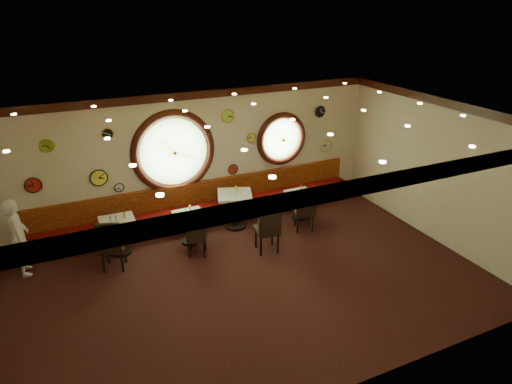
{
  "coord_description": "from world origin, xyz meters",
  "views": [
    {
      "loc": [
        -3.09,
        -6.86,
        5.15
      ],
      "look_at": [
        0.47,
        0.8,
        1.5
      ],
      "focal_mm": 32.0,
      "sensor_mm": 36.0,
      "label": 1
    }
  ],
  "objects_px": {
    "table_b": "(190,225)",
    "waiter": "(19,237)",
    "condiment_d_salt": "(297,190)",
    "condiment_b_bottle": "(190,208)",
    "condiment_a_salt": "(110,219)",
    "condiment_c_salt": "(230,192)",
    "condiment_c_bottle": "(236,188)",
    "chair_a": "(111,243)",
    "chair_d": "(305,207)",
    "condiment_c_pepper": "(236,192)",
    "table_c": "(235,206)",
    "condiment_b_salt": "(188,212)",
    "condiment_a_bottle": "(124,215)",
    "condiment_a_pepper": "(116,219)",
    "condiment_d_pepper": "(303,191)",
    "chair_b": "(196,233)",
    "condiment_d_bottle": "(301,188)",
    "table_a": "(119,232)",
    "chair_c": "(269,225)",
    "table_d": "(300,202)",
    "condiment_b_pepper": "(189,212)"
  },
  "relations": [
    {
      "from": "table_b",
      "to": "waiter",
      "type": "bearing_deg",
      "value": 175.97
    },
    {
      "from": "condiment_d_salt",
      "to": "condiment_b_bottle",
      "type": "relative_size",
      "value": 0.61
    },
    {
      "from": "condiment_b_bottle",
      "to": "condiment_a_salt",
      "type": "bearing_deg",
      "value": 176.7
    },
    {
      "from": "condiment_c_salt",
      "to": "condiment_c_bottle",
      "type": "distance_m",
      "value": 0.2
    },
    {
      "from": "chair_a",
      "to": "chair_d",
      "type": "height_order",
      "value": "chair_a"
    },
    {
      "from": "condiment_c_pepper",
      "to": "table_c",
      "type": "bearing_deg",
      "value": -170.23
    },
    {
      "from": "table_b",
      "to": "condiment_b_salt",
      "type": "height_order",
      "value": "condiment_b_salt"
    },
    {
      "from": "condiment_a_bottle",
      "to": "condiment_a_pepper",
      "type": "bearing_deg",
      "value": -156.23
    },
    {
      "from": "table_b",
      "to": "condiment_d_pepper",
      "type": "relative_size",
      "value": 7.16
    },
    {
      "from": "chair_b",
      "to": "condiment_c_salt",
      "type": "distance_m",
      "value": 1.54
    },
    {
      "from": "condiment_d_bottle",
      "to": "condiment_b_bottle",
      "type": "bearing_deg",
      "value": -179.7
    },
    {
      "from": "condiment_d_bottle",
      "to": "condiment_d_salt",
      "type": "bearing_deg",
      "value": -167.45
    },
    {
      "from": "condiment_a_bottle",
      "to": "condiment_a_salt",
      "type": "bearing_deg",
      "value": -170.63
    },
    {
      "from": "table_c",
      "to": "condiment_d_bottle",
      "type": "distance_m",
      "value": 1.73
    },
    {
      "from": "table_a",
      "to": "condiment_b_salt",
      "type": "xyz_separation_m",
      "value": [
        1.49,
        -0.18,
        0.26
      ]
    },
    {
      "from": "condiment_a_bottle",
      "to": "condiment_c_bottle",
      "type": "distance_m",
      "value": 2.64
    },
    {
      "from": "condiment_d_pepper",
      "to": "condiment_c_bottle",
      "type": "height_order",
      "value": "condiment_c_bottle"
    },
    {
      "from": "chair_c",
      "to": "chair_a",
      "type": "bearing_deg",
      "value": 175.91
    },
    {
      "from": "condiment_b_salt",
      "to": "waiter",
      "type": "xyz_separation_m",
      "value": [
        -3.36,
        0.21,
        0.05
      ]
    },
    {
      "from": "table_a",
      "to": "waiter",
      "type": "bearing_deg",
      "value": 179.05
    },
    {
      "from": "table_a",
      "to": "condiment_c_salt",
      "type": "relative_size",
      "value": 8.28
    },
    {
      "from": "table_b",
      "to": "condiment_c_salt",
      "type": "xyz_separation_m",
      "value": [
        1.1,
        0.32,
        0.47
      ]
    },
    {
      "from": "table_d",
      "to": "chair_d",
      "type": "xyz_separation_m",
      "value": [
        -0.25,
        -0.64,
        0.19
      ]
    },
    {
      "from": "condiment_c_pepper",
      "to": "condiment_b_bottle",
      "type": "relative_size",
      "value": 0.62
    },
    {
      "from": "table_d",
      "to": "condiment_d_salt",
      "type": "bearing_deg",
      "value": 129.18
    },
    {
      "from": "table_a",
      "to": "condiment_a_salt",
      "type": "distance_m",
      "value": 0.37
    },
    {
      "from": "condiment_c_bottle",
      "to": "waiter",
      "type": "height_order",
      "value": "waiter"
    },
    {
      "from": "chair_b",
      "to": "condiment_a_salt",
      "type": "height_order",
      "value": "chair_b"
    },
    {
      "from": "chair_c",
      "to": "condiment_d_salt",
      "type": "relative_size",
      "value": 8.06
    },
    {
      "from": "chair_c",
      "to": "table_b",
      "type": "bearing_deg",
      "value": 149.28
    },
    {
      "from": "chair_b",
      "to": "chair_c",
      "type": "bearing_deg",
      "value": 4.12
    },
    {
      "from": "table_d",
      "to": "condiment_c_salt",
      "type": "relative_size",
      "value": 7.28
    },
    {
      "from": "condiment_d_salt",
      "to": "condiment_a_pepper",
      "type": "height_order",
      "value": "condiment_a_pepper"
    },
    {
      "from": "condiment_b_pepper",
      "to": "condiment_b_bottle",
      "type": "distance_m",
      "value": 0.16
    },
    {
      "from": "table_b",
      "to": "condiment_c_pepper",
      "type": "distance_m",
      "value": 1.34
    },
    {
      "from": "condiment_a_salt",
      "to": "table_b",
      "type": "bearing_deg",
      "value": -7.22
    },
    {
      "from": "condiment_d_salt",
      "to": "condiment_d_bottle",
      "type": "bearing_deg",
      "value": 12.55
    },
    {
      "from": "condiment_d_salt",
      "to": "waiter",
      "type": "distance_m",
      "value": 6.19
    },
    {
      "from": "table_b",
      "to": "chair_a",
      "type": "height_order",
      "value": "chair_a"
    },
    {
      "from": "table_b",
      "to": "condiment_b_pepper",
      "type": "bearing_deg",
      "value": -109.55
    },
    {
      "from": "condiment_b_salt",
      "to": "condiment_b_bottle",
      "type": "height_order",
      "value": "condiment_b_bottle"
    },
    {
      "from": "condiment_b_pepper",
      "to": "condiment_c_bottle",
      "type": "xyz_separation_m",
      "value": [
        1.3,
        0.43,
        0.18
      ]
    },
    {
      "from": "condiment_b_pepper",
      "to": "condiment_b_salt",
      "type": "bearing_deg",
      "value": 99.16
    },
    {
      "from": "chair_b",
      "to": "chair_c",
      "type": "distance_m",
      "value": 1.54
    },
    {
      "from": "table_b",
      "to": "condiment_c_salt",
      "type": "height_order",
      "value": "condiment_c_salt"
    },
    {
      "from": "condiment_d_salt",
      "to": "condiment_c_pepper",
      "type": "relative_size",
      "value": 1.0
    },
    {
      "from": "table_b",
      "to": "table_d",
      "type": "relative_size",
      "value": 1.03
    },
    {
      "from": "chair_c",
      "to": "waiter",
      "type": "relative_size",
      "value": 0.45
    },
    {
      "from": "table_c",
      "to": "condiment_a_salt",
      "type": "bearing_deg",
      "value": -178.79
    },
    {
      "from": "table_c",
      "to": "condiment_b_bottle",
      "type": "xyz_separation_m",
      "value": [
        -1.15,
        -0.16,
        0.24
      ]
    }
  ]
}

